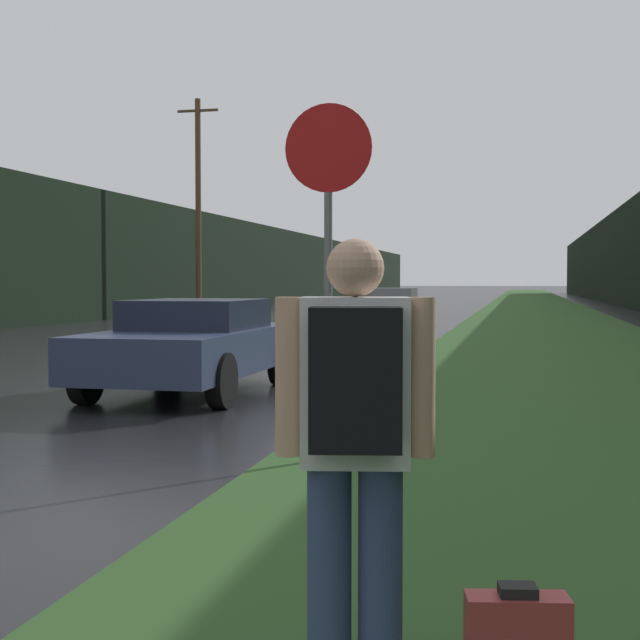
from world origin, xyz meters
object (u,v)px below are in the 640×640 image
object	(u,v)px
hitchhiker_with_backpack	(355,436)
car_passing_far	(392,306)
car_passing_near	(192,344)
stop_sign	(328,238)

from	to	relation	value
hitchhiker_with_backpack	car_passing_far	world-z (taller)	hitchhiker_with_backpack
car_passing_near	hitchhiker_with_backpack	bearing A→B (deg)	114.59
car_passing_near	car_passing_far	distance (m)	19.32
stop_sign	hitchhiker_with_backpack	xyz separation A→B (m)	(1.01, -4.22, -0.93)
car_passing_near	car_passing_far	xyz separation A→B (m)	(0.00, 19.32, -0.01)
car_passing_far	car_passing_near	bearing A→B (deg)	90.00
hitchhiker_with_backpack	car_passing_far	bearing A→B (deg)	87.23
stop_sign	hitchhiker_with_backpack	distance (m)	4.43
hitchhiker_with_backpack	stop_sign	bearing A→B (deg)	92.87
car_passing_far	hitchhiker_with_backpack	bearing A→B (deg)	97.87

